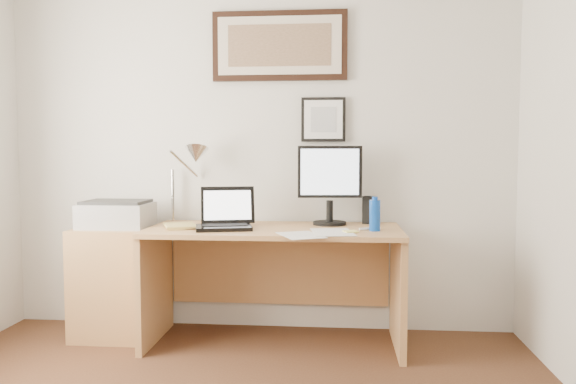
# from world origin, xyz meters

# --- Properties ---
(wall_back) EXTENTS (3.50, 0.02, 2.50)m
(wall_back) POSITION_xyz_m (0.00, 2.00, 1.25)
(wall_back) COLOR silver
(wall_back) RESTS_ON ground
(side_cabinet) EXTENTS (0.50, 0.40, 0.73)m
(side_cabinet) POSITION_xyz_m (-0.92, 1.68, 0.36)
(side_cabinet) COLOR #AF7C49
(side_cabinet) RESTS_ON floor
(water_bottle) EXTENTS (0.07, 0.07, 0.19)m
(water_bottle) POSITION_xyz_m (0.78, 1.55, 0.84)
(water_bottle) COLOR #0D42AE
(water_bottle) RESTS_ON desk
(bottle_cap) EXTENTS (0.03, 0.03, 0.02)m
(bottle_cap) POSITION_xyz_m (0.78, 1.55, 0.95)
(bottle_cap) COLOR #0D42AE
(bottle_cap) RESTS_ON water_bottle
(speaker) EXTENTS (0.10, 0.10, 0.19)m
(speaker) POSITION_xyz_m (0.76, 1.89, 0.84)
(speaker) COLOR black
(speaker) RESTS_ON desk
(paper_sheet_a) EXTENTS (0.32, 0.36, 0.00)m
(paper_sheet_a) POSITION_xyz_m (0.34, 1.32, 0.75)
(paper_sheet_a) COLOR silver
(paper_sheet_a) RESTS_ON desk
(paper_sheet_b) EXTENTS (0.28, 0.37, 0.00)m
(paper_sheet_b) POSITION_xyz_m (0.52, 1.45, 0.75)
(paper_sheet_b) COLOR silver
(paper_sheet_b) RESTS_ON desk
(sticky_pad) EXTENTS (0.10, 0.10, 0.01)m
(sticky_pad) POSITION_xyz_m (0.63, 1.46, 0.76)
(sticky_pad) COLOR #F7F075
(sticky_pad) RESTS_ON desk
(marker_pen) EXTENTS (0.14, 0.06, 0.02)m
(marker_pen) POSITION_xyz_m (0.75, 1.58, 0.76)
(marker_pen) COLOR white
(marker_pen) RESTS_ON desk
(book) EXTENTS (0.27, 0.31, 0.02)m
(book) POSITION_xyz_m (-0.54, 1.56, 0.76)
(book) COLOR tan
(book) RESTS_ON desk
(desk) EXTENTS (1.60, 0.70, 0.75)m
(desk) POSITION_xyz_m (0.15, 1.72, 0.51)
(desk) COLOR #AF7C49
(desk) RESTS_ON floor
(laptop) EXTENTS (0.39, 0.37, 0.26)m
(laptop) POSITION_xyz_m (-0.15, 1.58, 0.81)
(laptop) COLOR black
(laptop) RESTS_ON desk
(lcd_monitor) EXTENTS (0.42, 0.22, 0.52)m
(lcd_monitor) POSITION_xyz_m (0.50, 1.81, 1.04)
(lcd_monitor) COLOR black
(lcd_monitor) RESTS_ON desk
(printer) EXTENTS (0.44, 0.34, 0.18)m
(printer) POSITION_xyz_m (-0.91, 1.71, 0.82)
(printer) COLOR #A6A6A9
(printer) RESTS_ON side_cabinet
(desk_lamp) EXTENTS (0.29, 0.27, 0.53)m
(desk_lamp) POSITION_xyz_m (-0.41, 1.81, 1.19)
(desk_lamp) COLOR silver
(desk_lamp) RESTS_ON desk
(picture_large) EXTENTS (0.92, 0.04, 0.47)m
(picture_large) POSITION_xyz_m (0.15, 1.97, 1.95)
(picture_large) COLOR black
(picture_large) RESTS_ON wall_back
(picture_small) EXTENTS (0.30, 0.03, 0.30)m
(picture_small) POSITION_xyz_m (0.45, 1.97, 1.45)
(picture_small) COLOR black
(picture_small) RESTS_ON wall_back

